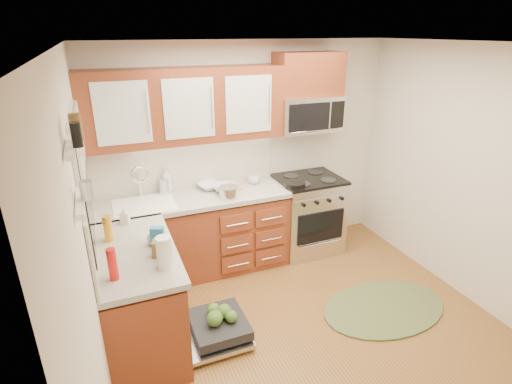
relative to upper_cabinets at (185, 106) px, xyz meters
name	(u,v)px	position (x,y,z in m)	size (l,w,h in m)	color
floor	(315,335)	(0.73, -1.57, -1.88)	(3.50, 3.50, 0.00)	brown
ceiling	(335,44)	(0.73, -1.57, 0.62)	(3.50, 3.50, 0.00)	white
wall_back	(246,153)	(0.73, 0.18, -0.62)	(3.50, 0.04, 2.50)	beige
wall_left	(89,254)	(-1.02, -1.57, -0.62)	(0.04, 3.50, 2.50)	beige
wall_right	(483,182)	(2.48, -1.57, -0.62)	(0.04, 3.50, 2.50)	beige
base_cabinet_back	(196,237)	(0.00, -0.12, -1.45)	(2.05, 0.60, 0.85)	brown
base_cabinet_left	(140,300)	(-0.72, -1.05, -1.45)	(0.60, 1.25, 0.85)	brown
countertop_back	(194,199)	(0.00, -0.14, -0.97)	(2.07, 0.64, 0.05)	#A09D92
countertop_left	(135,252)	(-0.71, -1.05, -0.97)	(0.64, 1.27, 0.05)	#A09D92
backsplash_back	(186,164)	(0.00, 0.16, -0.67)	(2.05, 0.02, 0.57)	silver
backsplash_left	(91,225)	(-1.01, -1.05, -0.67)	(0.02, 1.25, 0.57)	silver
upper_cabinets	(185,106)	(0.00, 0.00, 0.00)	(2.05, 0.35, 0.75)	brown
cabinet_over_mw	(308,74)	(1.41, 0.00, 0.26)	(0.76, 0.35, 0.47)	brown
range	(307,214)	(1.41, -0.15, -1.40)	(0.76, 0.64, 0.95)	silver
microwave	(308,113)	(1.41, -0.02, -0.18)	(0.76, 0.38, 0.40)	silver
sink	(145,216)	(-0.52, -0.16, -1.07)	(0.62, 0.50, 0.26)	white
dishwasher	(215,329)	(-0.13, -1.27, -1.77)	(0.70, 0.60, 0.20)	silver
window	(83,184)	(-1.01, -1.07, -0.32)	(0.03, 1.05, 1.05)	white
window_blind	(80,140)	(-0.98, -1.07, 0.00)	(0.02, 0.96, 0.40)	white
shelf_upper	(70,147)	(-0.99, -1.92, 0.17)	(0.04, 0.40, 0.03)	white
shelf_lower	(80,202)	(-0.99, -1.92, -0.12)	(0.04, 0.40, 0.03)	white
rug	(384,308)	(1.55, -1.51, -1.86)	(1.30, 0.84, 0.02)	#5B6439
skillet	(295,184)	(1.12, -0.31, -0.90)	(0.24, 0.24, 0.04)	black
stock_pot	(229,192)	(0.34, -0.30, -0.89)	(0.21, 0.21, 0.13)	silver
cutting_board	(229,187)	(0.43, -0.02, -0.94)	(0.30, 0.19, 0.02)	#A7804C
canister	(164,186)	(-0.27, 0.07, -0.86)	(0.11, 0.11, 0.18)	silver
paper_towel_roll	(164,253)	(-0.52, -1.40, -0.82)	(0.12, 0.12, 0.25)	white
mustard_bottle	(108,229)	(-0.90, -0.82, -0.83)	(0.07, 0.07, 0.23)	orange
red_bottle	(112,264)	(-0.90, -1.42, -0.83)	(0.07, 0.07, 0.25)	red
wooden_box	(161,248)	(-0.52, -1.22, -0.88)	(0.13, 0.09, 0.13)	brown
blue_carton	(157,237)	(-0.52, -1.06, -0.87)	(0.11, 0.06, 0.17)	#226AA3
bowl_a	(210,186)	(0.23, 0.03, -0.92)	(0.26, 0.26, 0.06)	#999999
bowl_b	(226,188)	(0.37, -0.13, -0.91)	(0.27, 0.27, 0.08)	#999999
cup	(254,179)	(0.75, -0.01, -0.90)	(0.13, 0.13, 0.11)	#999999
soap_bottle_a	(167,180)	(-0.24, 0.10, -0.80)	(0.11, 0.11, 0.29)	#999999
soap_bottle_b	(125,215)	(-0.74, -0.52, -0.87)	(0.08, 0.08, 0.17)	#999999
soap_bottle_c	(153,236)	(-0.55, -1.01, -0.88)	(0.12, 0.12, 0.15)	#999999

